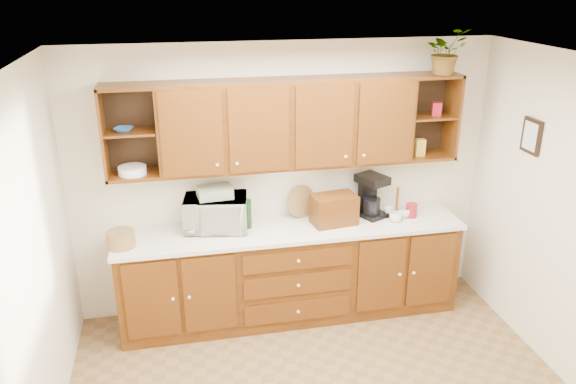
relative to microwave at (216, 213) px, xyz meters
name	(u,v)px	position (x,y,z in m)	size (l,w,h in m)	color
ceiling	(343,72)	(0.68, -1.55, 1.50)	(4.00, 4.00, 0.00)	white
back_wall	(284,180)	(0.68, 0.20, 0.20)	(4.00, 4.00, 0.00)	#EBE2C6
left_wall	(19,299)	(-1.32, -1.55, 0.20)	(3.50, 3.50, 0.00)	#EBE2C6
base_cabinets	(291,273)	(0.68, -0.10, -0.65)	(3.20, 0.60, 0.90)	#3A1B06
countertop	(291,229)	(0.68, -0.11, -0.18)	(3.24, 0.64, 0.04)	silver
upper_cabinets	(289,123)	(0.69, 0.04, 0.80)	(3.20, 0.33, 0.80)	#3A1B06
undercabinet_light	(289,170)	(0.68, -0.02, 0.37)	(0.40, 0.05, 0.03)	white
framed_picture	(532,136)	(2.66, -0.65, 0.75)	(0.03, 0.24, 0.30)	black
wicker_basket	(121,239)	(-0.84, -0.20, -0.08)	(0.24, 0.24, 0.14)	olive
microwave	(216,213)	(0.00, 0.00, 0.00)	(0.57, 0.38, 0.31)	beige
towel_stack	(215,192)	(0.00, 0.00, 0.20)	(0.31, 0.22, 0.09)	#CEC660
wine_bottle	(248,214)	(0.29, -0.04, -0.02)	(0.07, 0.07, 0.27)	black
woven_tray	(301,215)	(0.83, 0.12, -0.15)	(0.32, 0.32, 0.02)	olive
bread_box	(334,209)	(1.09, -0.11, -0.01)	(0.41, 0.25, 0.28)	#3A1B06
mug_tree	(396,214)	(1.72, -0.12, -0.11)	(0.26, 0.28, 0.32)	#3A1B06
canister_red	(411,210)	(1.87, -0.12, -0.09)	(0.11, 0.11, 0.13)	maroon
canister_white	(337,213)	(1.13, -0.09, -0.07)	(0.08, 0.08, 0.18)	white
canister_yellow	(349,215)	(1.26, -0.07, -0.10)	(0.10, 0.10, 0.11)	gold
coffee_maker	(370,196)	(1.50, 0.02, 0.04)	(0.32, 0.36, 0.41)	black
bowl_stack	(124,130)	(-0.73, 0.01, 0.82)	(0.15, 0.15, 0.04)	#2A529B
plate_stack	(132,170)	(-0.70, 0.01, 0.46)	(0.24, 0.24, 0.07)	white
pantry_box_yellow	(420,147)	(1.95, 0.00, 0.50)	(0.09, 0.07, 0.16)	gold
pantry_box_red	(436,109)	(2.10, 0.01, 0.87)	(0.08, 0.07, 0.13)	maroon
potted_plant	(446,51)	(2.11, -0.03, 1.40)	(0.37, 0.32, 0.41)	#999999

